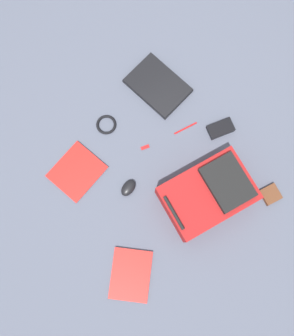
% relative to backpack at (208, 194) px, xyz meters
% --- Properties ---
extents(ground_plane, '(3.83, 3.83, 0.00)m').
position_rel_backpack_xyz_m(ground_plane, '(0.23, 0.20, -0.09)').
color(ground_plane, '#4C5160').
extents(backpack, '(0.29, 0.43, 0.19)m').
position_rel_backpack_xyz_m(backpack, '(0.00, 0.00, 0.00)').
color(backpack, maroon).
rests_on(backpack, ground_plane).
extents(laptop, '(0.37, 0.31, 0.03)m').
position_rel_backpack_xyz_m(laptop, '(0.64, -0.09, -0.07)').
color(laptop, black).
rests_on(laptop, ground_plane).
extents(book_manual, '(0.29, 0.31, 0.02)m').
position_rel_backpack_xyz_m(book_manual, '(0.44, 0.52, -0.08)').
color(book_manual, silver).
rests_on(book_manual, ground_plane).
extents(book_blue, '(0.31, 0.30, 0.02)m').
position_rel_backpack_xyz_m(book_blue, '(-0.15, 0.53, -0.08)').
color(book_blue, silver).
rests_on(book_blue, ground_plane).
extents(computer_mouse, '(0.10, 0.11, 0.03)m').
position_rel_backpack_xyz_m(computer_mouse, '(0.23, 0.33, -0.07)').
color(computer_mouse, black).
rests_on(computer_mouse, ground_plane).
extents(cable_coil, '(0.11, 0.11, 0.01)m').
position_rel_backpack_xyz_m(cable_coil, '(0.59, 0.26, -0.08)').
color(cable_coil, black).
rests_on(cable_coil, ground_plane).
extents(power_brick, '(0.09, 0.14, 0.03)m').
position_rel_backpack_xyz_m(power_brick, '(0.27, -0.25, -0.07)').
color(power_brick, black).
rests_on(power_brick, ground_plane).
extents(pen_black, '(0.01, 0.14, 0.01)m').
position_rel_backpack_xyz_m(pen_black, '(0.36, -0.10, -0.08)').
color(pen_black, red).
rests_on(pen_black, ground_plane).
extents(earbud_pouch, '(0.09, 0.09, 0.03)m').
position_rel_backpack_xyz_m(earbud_pouch, '(-0.16, -0.29, -0.07)').
color(earbud_pouch, '#59331E').
rests_on(earbud_pouch, ground_plane).
extents(usb_stick, '(0.02, 0.05, 0.01)m').
position_rel_backpack_xyz_m(usb_stick, '(0.38, 0.14, -0.08)').
color(usb_stick, '#B21919').
rests_on(usb_stick, ground_plane).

